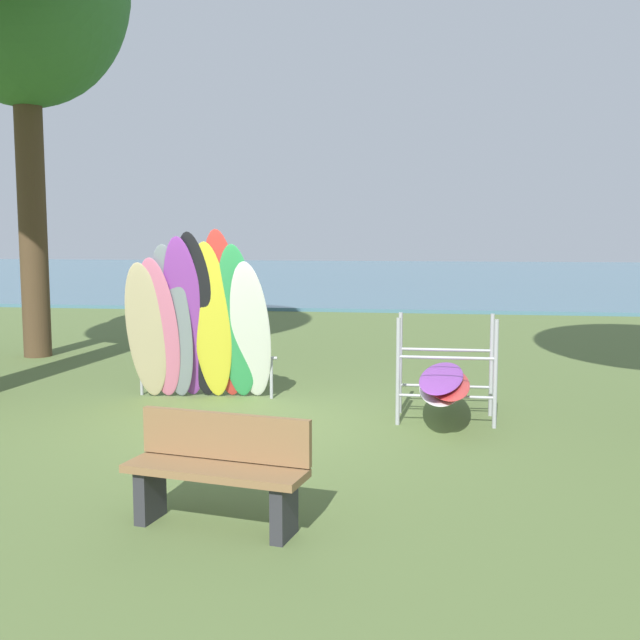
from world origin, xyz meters
The scene contains 5 objects.
ground_plane centered at (0.00, 0.00, 0.00)m, with size 80.00×80.00×0.00m, color #566B38.
lake_water centered at (0.00, 30.62, 0.05)m, with size 80.00×36.00×0.10m, color #477084.
leaning_board_pile centered at (-0.91, 1.03, 1.03)m, with size 1.97×0.89×2.27m.
board_storage_rack centered at (2.25, 0.47, 0.47)m, with size 1.15×2.13×1.25m.
park_bench centered at (0.52, -3.14, 0.45)m, with size 1.45×0.67×0.85m.
Camera 1 is at (2.09, -8.60, 2.22)m, focal length 43.16 mm.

